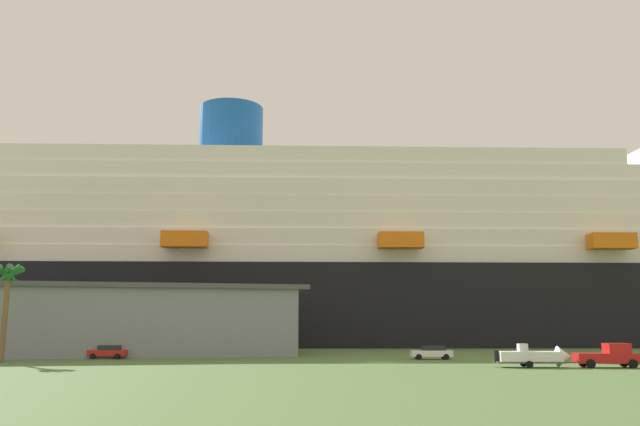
{
  "coord_description": "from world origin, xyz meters",
  "views": [
    {
      "loc": [
        -15.11,
        -67.45,
        3.66
      ],
      "look_at": [
        -2.2,
        35.0,
        22.17
      ],
      "focal_mm": 35.83,
      "sensor_mm": 36.0,
      "label": 1
    }
  ],
  "objects_px": {
    "palm_tree": "(8,283)",
    "parked_car_blue_suv": "(213,348)",
    "small_boat_on_trailer": "(537,357)",
    "parked_car_white_van": "(432,352)",
    "pickup_truck": "(609,356)",
    "parked_car_red_hatchback": "(109,352)",
    "cruise_ship": "(394,270)"
  },
  "relations": [
    {
      "from": "palm_tree",
      "to": "parked_car_blue_suv",
      "type": "height_order",
      "value": "palm_tree"
    },
    {
      "from": "pickup_truck",
      "to": "palm_tree",
      "type": "relative_size",
      "value": 0.56
    },
    {
      "from": "cruise_ship",
      "to": "parked_car_white_van",
      "type": "bearing_deg",
      "value": -99.66
    },
    {
      "from": "parked_car_red_hatchback",
      "to": "parked_car_white_van",
      "type": "xyz_separation_m",
      "value": [
        37.23,
        -6.2,
        0.0
      ]
    },
    {
      "from": "cruise_ship",
      "to": "palm_tree",
      "type": "relative_size",
      "value": 25.26
    },
    {
      "from": "small_boat_on_trailer",
      "to": "parked_car_red_hatchback",
      "type": "relative_size",
      "value": 1.68
    },
    {
      "from": "palm_tree",
      "to": "small_boat_on_trailer",
      "type": "bearing_deg",
      "value": -15.67
    },
    {
      "from": "small_boat_on_trailer",
      "to": "parked_car_white_van",
      "type": "relative_size",
      "value": 1.59
    },
    {
      "from": "palm_tree",
      "to": "parked_car_white_van",
      "type": "bearing_deg",
      "value": 1.02
    },
    {
      "from": "small_boat_on_trailer",
      "to": "parked_car_white_van",
      "type": "distance_m",
      "value": 16.35
    },
    {
      "from": "parked_car_red_hatchback",
      "to": "parked_car_blue_suv",
      "type": "relative_size",
      "value": 1.06
    },
    {
      "from": "parked_car_red_hatchback",
      "to": "parked_car_blue_suv",
      "type": "distance_m",
      "value": 15.53
    },
    {
      "from": "pickup_truck",
      "to": "parked_car_white_van",
      "type": "distance_m",
      "value": 20.32
    },
    {
      "from": "cruise_ship",
      "to": "small_boat_on_trailer",
      "type": "xyz_separation_m",
      "value": [
        -4.25,
        -71.79,
        -14.39
      ]
    },
    {
      "from": "parked_car_red_hatchback",
      "to": "parked_car_blue_suv",
      "type": "xyz_separation_m",
      "value": [
        11.74,
        10.18,
        0.0
      ]
    },
    {
      "from": "parked_car_blue_suv",
      "to": "parked_car_white_van",
      "type": "bearing_deg",
      "value": -32.71
    },
    {
      "from": "small_boat_on_trailer",
      "to": "parked_car_blue_suv",
      "type": "relative_size",
      "value": 1.79
    },
    {
      "from": "pickup_truck",
      "to": "palm_tree",
      "type": "height_order",
      "value": "palm_tree"
    },
    {
      "from": "palm_tree",
      "to": "parked_car_white_van",
      "type": "height_order",
      "value": "palm_tree"
    },
    {
      "from": "cruise_ship",
      "to": "parked_car_blue_suv",
      "type": "bearing_deg",
      "value": -131.28
    },
    {
      "from": "pickup_truck",
      "to": "small_boat_on_trailer",
      "type": "height_order",
      "value": "pickup_truck"
    },
    {
      "from": "cruise_ship",
      "to": "parked_car_blue_suv",
      "type": "xyz_separation_m",
      "value": [
        -35.08,
        -39.96,
        -14.51
      ]
    },
    {
      "from": "small_boat_on_trailer",
      "to": "parked_car_red_hatchback",
      "type": "bearing_deg",
      "value": 153.04
    },
    {
      "from": "pickup_truck",
      "to": "parked_car_blue_suv",
      "type": "relative_size",
      "value": 1.34
    },
    {
      "from": "parked_car_red_hatchback",
      "to": "parked_car_white_van",
      "type": "bearing_deg",
      "value": -9.45
    },
    {
      "from": "palm_tree",
      "to": "parked_car_white_van",
      "type": "relative_size",
      "value": 2.12
    },
    {
      "from": "small_boat_on_trailer",
      "to": "parked_car_white_van",
      "type": "height_order",
      "value": "small_boat_on_trailer"
    },
    {
      "from": "cruise_ship",
      "to": "small_boat_on_trailer",
      "type": "bearing_deg",
      "value": -93.39
    },
    {
      "from": "cruise_ship",
      "to": "pickup_truck",
      "type": "xyz_separation_m",
      "value": [
        2.17,
        -72.9,
        -14.3
      ]
    },
    {
      "from": "small_boat_on_trailer",
      "to": "palm_tree",
      "type": "bearing_deg",
      "value": 164.33
    },
    {
      "from": "small_boat_on_trailer",
      "to": "palm_tree",
      "type": "distance_m",
      "value": 54.61
    },
    {
      "from": "cruise_ship",
      "to": "parked_car_white_van",
      "type": "xyz_separation_m",
      "value": [
        -9.59,
        -56.33,
        -14.51
      ]
    }
  ]
}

